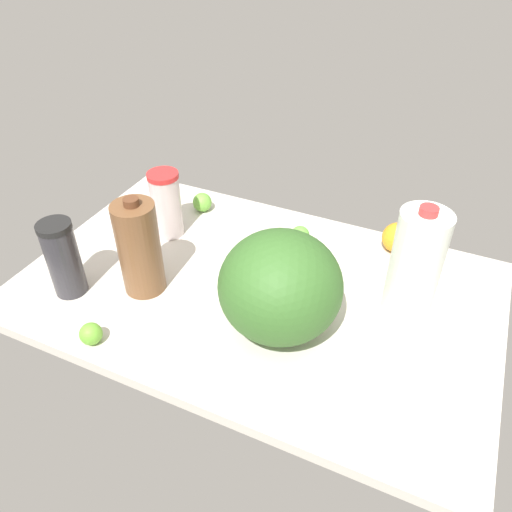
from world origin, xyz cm
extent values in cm
cube|color=beige|center=(0.00, 0.00, 1.50)|extent=(120.00, 76.00, 3.00)
cylinder|color=white|center=(36.55, 7.34, 16.83)|extent=(11.65, 11.65, 27.66)
cylinder|color=red|center=(36.55, 7.34, 31.56)|extent=(4.08, 4.08, 1.80)
cylinder|color=beige|center=(-33.39, 11.35, 12.22)|extent=(8.52, 8.52, 18.45)
cylinder|color=red|center=(-33.39, 11.35, 22.15)|extent=(8.78, 8.78, 1.40)
cylinder|color=brown|center=(-25.83, -11.85, 15.28)|extent=(10.45, 10.45, 24.55)
cylinder|color=#59331E|center=(-25.83, -11.85, 28.45)|extent=(3.66, 3.66, 1.80)
cylinder|color=#2F2D33|center=(-42.21, -20.83, 12.49)|extent=(8.02, 8.02, 18.97)
cylinder|color=black|center=(-42.21, -20.83, 22.67)|extent=(8.26, 8.26, 1.40)
ellipsoid|color=#346327|center=(10.82, -10.72, 15.53)|extent=(27.71, 27.71, 25.06)
sphere|color=orange|center=(29.14, 30.87, 7.26)|extent=(8.52, 8.52, 8.52)
sphere|color=#63AE3E|center=(3.42, 22.71, 5.72)|extent=(5.43, 5.43, 5.43)
sphere|color=#65AC3B|center=(-30.67, 26.35, 5.98)|extent=(5.95, 5.95, 5.95)
sphere|color=#64AA32|center=(-25.77, -32.85, 5.59)|extent=(5.18, 5.18, 5.18)
camera|label=1|loc=(40.62, -88.24, 87.77)|focal=35.00mm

